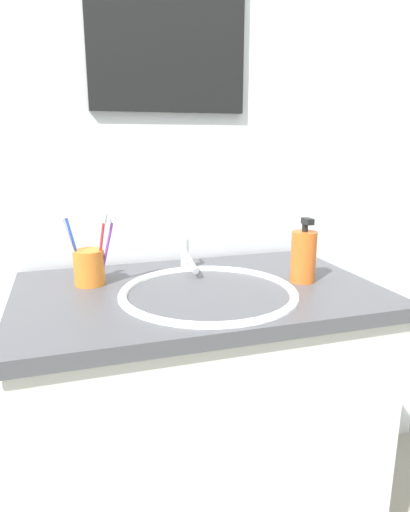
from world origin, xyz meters
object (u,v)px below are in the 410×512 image
at_px(toothbrush_red, 101,244).
at_px(soap_dispenser, 303,256).
at_px(wall_mirror, 167,3).
at_px(faucet, 187,256).
at_px(toothbrush_cup, 89,267).
at_px(toothbrush_blue, 73,242).
at_px(toothbrush_purple, 108,244).
at_px(toothbrush_white, 70,243).

bearing_deg(toothbrush_red, soap_dispenser, -13.27).
bearing_deg(wall_mirror, faucet, -84.92).
distance_m(toothbrush_cup, toothbrush_red, 0.08).
distance_m(toothbrush_blue, toothbrush_purple, 0.09).
relative_size(faucet, toothbrush_blue, 0.80).
height_order(toothbrush_blue, toothbrush_red, toothbrush_blue).
distance_m(toothbrush_red, soap_dispenser, 0.54).
bearing_deg(toothbrush_cup, toothbrush_blue, -177.64).
bearing_deg(toothbrush_cup, soap_dispenser, -14.45).
distance_m(faucet, toothbrush_white, 0.34).
xyz_separation_m(toothbrush_blue, toothbrush_purple, (0.09, -0.01, -0.01)).
relative_size(faucet, wall_mirror, 0.27).
relative_size(toothbrush_cup, toothbrush_purple, 0.50).
xyz_separation_m(soap_dispenser, wall_mirror, (-0.29, 0.33, 0.68)).
relative_size(toothbrush_purple, wall_mirror, 0.32).
distance_m(toothbrush_cup, toothbrush_purple, 0.08).
height_order(faucet, toothbrush_white, toothbrush_white).
bearing_deg(toothbrush_blue, toothbrush_red, -15.05).
height_order(toothbrush_cup, toothbrush_red, toothbrush_red).
relative_size(toothbrush_red, soap_dispenser, 1.07).
relative_size(faucet, soap_dispenser, 0.91).
bearing_deg(toothbrush_white, toothbrush_blue, 35.22).
bearing_deg(toothbrush_blue, wall_mirror, 32.07).
height_order(toothbrush_purple, wall_mirror, wall_mirror).
relative_size(toothbrush_purple, soap_dispenser, 1.07).
bearing_deg(toothbrush_white, soap_dispenser, -12.88).
distance_m(toothbrush_blue, soap_dispenser, 0.61).
bearing_deg(toothbrush_cup, toothbrush_white, -171.52).
xyz_separation_m(toothbrush_cup, wall_mirror, (0.27, 0.19, 0.71)).
distance_m(toothbrush_cup, wall_mirror, 0.78).
height_order(toothbrush_cup, toothbrush_white, toothbrush_white).
bearing_deg(wall_mirror, toothbrush_cup, -144.82).
relative_size(toothbrush_blue, toothbrush_white, 1.01).
bearing_deg(toothbrush_white, toothbrush_red, -10.19).
bearing_deg(toothbrush_white, toothbrush_cup, 8.48).
xyz_separation_m(toothbrush_cup, toothbrush_blue, (-0.04, -0.00, 0.07)).
bearing_deg(soap_dispenser, toothbrush_blue, 166.52).
bearing_deg(toothbrush_purple, wall_mirror, 43.27).
bearing_deg(toothbrush_cup, wall_mirror, 35.18).
relative_size(toothbrush_blue, toothbrush_red, 1.07).
bearing_deg(soap_dispenser, toothbrush_cup, 165.55).
bearing_deg(toothbrush_white, faucet, 9.40).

